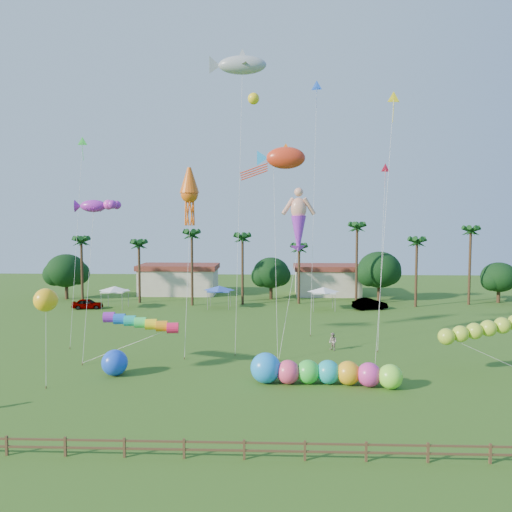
{
  "coord_description": "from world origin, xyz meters",
  "views": [
    {
      "loc": [
        1.46,
        -29.9,
        11.79
      ],
      "look_at": [
        0.0,
        10.0,
        9.0
      ],
      "focal_mm": 35.0,
      "sensor_mm": 36.0,
      "label": 1
    }
  ],
  "objects_px": {
    "car_a": "(88,304)",
    "car_b": "(370,304)",
    "spectator_b": "(333,342)",
    "caterpillar_inflatable": "(319,372)",
    "blue_ball": "(115,363)"
  },
  "relations": [
    {
      "from": "caterpillar_inflatable",
      "to": "car_b",
      "type": "bearing_deg",
      "value": 78.34
    },
    {
      "from": "car_a",
      "to": "spectator_b",
      "type": "relative_size",
      "value": 2.52
    },
    {
      "from": "spectator_b",
      "to": "caterpillar_inflatable",
      "type": "bearing_deg",
      "value": -50.16
    },
    {
      "from": "car_b",
      "to": "spectator_b",
      "type": "relative_size",
      "value": 2.88
    },
    {
      "from": "car_b",
      "to": "spectator_b",
      "type": "bearing_deg",
      "value": 145.01
    },
    {
      "from": "blue_ball",
      "to": "spectator_b",
      "type": "bearing_deg",
      "value": 24.67
    },
    {
      "from": "car_a",
      "to": "car_b",
      "type": "distance_m",
      "value": 37.94
    },
    {
      "from": "car_b",
      "to": "caterpillar_inflatable",
      "type": "relative_size",
      "value": 0.42
    },
    {
      "from": "spectator_b",
      "to": "car_a",
      "type": "bearing_deg",
      "value": -161.84
    },
    {
      "from": "car_a",
      "to": "blue_ball",
      "type": "relative_size",
      "value": 2.03
    },
    {
      "from": "spectator_b",
      "to": "caterpillar_inflatable",
      "type": "distance_m",
      "value": 9.87
    },
    {
      "from": "car_a",
      "to": "blue_ball",
      "type": "bearing_deg",
      "value": -163.55
    },
    {
      "from": "spectator_b",
      "to": "blue_ball",
      "type": "bearing_deg",
      "value": -103.2
    },
    {
      "from": "caterpillar_inflatable",
      "to": "blue_ball",
      "type": "bearing_deg",
      "value": 179.6
    },
    {
      "from": "car_b",
      "to": "caterpillar_inflatable",
      "type": "xyz_separation_m",
      "value": [
        -9.53,
        -31.03,
        0.17
      ]
    }
  ]
}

